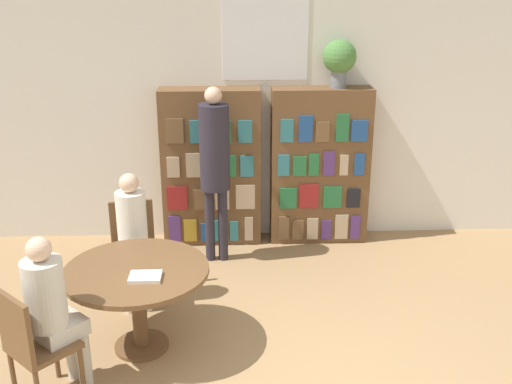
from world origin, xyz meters
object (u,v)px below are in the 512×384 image
object	(u,v)px
bookshelf_right	(320,166)
reading_table	(137,283)
chair_left_side	(134,244)
librarian_standing	(215,157)
seated_reader_left	(133,232)
chair_near_camera	(32,342)
flower_vase	(339,59)
bookshelf_left	(211,168)
seated_reader_right	(52,306)

from	to	relation	value
bookshelf_right	reading_table	distance (m)	2.72
chair_left_side	librarian_standing	bearing A→B (deg)	-148.00
seated_reader_left	librarian_standing	world-z (taller)	librarian_standing
bookshelf_right	seated_reader_left	size ratio (longest dim) A/B	1.39
reading_table	chair_left_side	size ratio (longest dim) A/B	1.26
chair_near_camera	bookshelf_right	bearing A→B (deg)	92.77
flower_vase	reading_table	xyz separation A→B (m)	(-1.89, -2.09, -1.45)
bookshelf_left	chair_left_side	size ratio (longest dim) A/B	1.92
chair_left_side	librarian_standing	size ratio (longest dim) A/B	0.49
bookshelf_right	librarian_standing	xyz separation A→B (m)	(-1.14, -0.50, 0.27)
reading_table	seated_reader_left	world-z (taller)	seated_reader_left
chair_left_side	seated_reader_right	distance (m)	1.47
librarian_standing	bookshelf_left	bearing A→B (deg)	96.70
seated_reader_right	librarian_standing	xyz separation A→B (m)	(1.08, 2.12, 0.42)
bookshelf_left	chair_left_side	world-z (taller)	bookshelf_left
seated_reader_left	seated_reader_right	xyz separation A→B (m)	(-0.36, -1.25, 0.00)
bookshelf_left	seated_reader_left	world-z (taller)	bookshelf_left
bookshelf_right	seated_reader_right	world-z (taller)	bookshelf_right
reading_table	chair_left_side	xyz separation A→B (m)	(-0.17, 0.89, -0.08)
bookshelf_left	reading_table	size ratio (longest dim) A/B	1.53
bookshelf_right	seated_reader_left	xyz separation A→B (m)	(-1.86, -1.37, -0.16)
chair_left_side	bookshelf_left	bearing A→B (deg)	-130.83
chair_near_camera	seated_reader_right	size ratio (longest dim) A/B	0.73
seated_reader_right	reading_table	bearing A→B (deg)	90.00
chair_near_camera	seated_reader_left	xyz separation A→B (m)	(0.49, 1.38, 0.20)
chair_near_camera	librarian_standing	distance (m)	2.63
bookshelf_left	seated_reader_right	xyz separation A→B (m)	(-1.02, -2.62, -0.15)
bookshelf_left	seated_reader_left	xyz separation A→B (m)	(-0.66, -1.37, -0.16)
flower_vase	chair_near_camera	distance (m)	4.03
chair_left_side	seated_reader_right	size ratio (longest dim) A/B	0.73
chair_left_side	seated_reader_left	distance (m)	0.27
reading_table	chair_left_side	bearing A→B (deg)	100.76
seated_reader_left	librarian_standing	xyz separation A→B (m)	(0.72, 0.87, 0.43)
chair_near_camera	seated_reader_left	world-z (taller)	seated_reader_left
chair_left_side	seated_reader_right	xyz separation A→B (m)	(-0.33, -1.42, 0.21)
reading_table	seated_reader_right	bearing A→B (deg)	-133.24
chair_near_camera	flower_vase	bearing A→B (deg)	90.88
bookshelf_left	bookshelf_right	world-z (taller)	same
flower_vase	librarian_standing	world-z (taller)	flower_vase
seated_reader_right	librarian_standing	size ratio (longest dim) A/B	0.67
seated_reader_left	chair_near_camera	bearing A→B (deg)	59.78
bookshelf_right	chair_left_side	size ratio (longest dim) A/B	1.92
bookshelf_right	flower_vase	xyz separation A→B (m)	(0.17, 0.00, 1.17)
flower_vase	chair_left_side	world-z (taller)	flower_vase
reading_table	chair_near_camera	world-z (taller)	chair_near_camera
librarian_standing	chair_left_side	bearing A→B (deg)	-137.25
bookshelf_left	librarian_standing	distance (m)	0.57
bookshelf_right	flower_vase	world-z (taller)	flower_vase
bookshelf_right	seated_reader_right	distance (m)	3.44
seated_reader_right	bookshelf_left	bearing A→B (deg)	111.91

